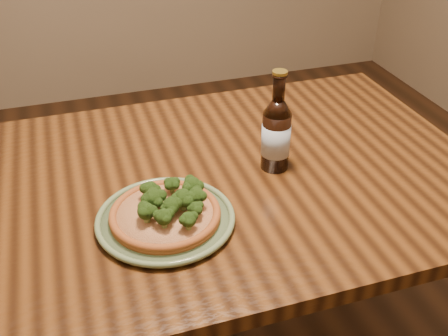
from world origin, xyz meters
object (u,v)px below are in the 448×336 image
object	(u,v)px
plate	(166,219)
pizza	(167,211)
beer_bottle	(276,134)
table	(170,212)

from	to	relation	value
plate	pizza	world-z (taller)	pizza
plate	beer_bottle	distance (m)	0.35
table	pizza	xyz separation A→B (m)	(-0.04, -0.15, 0.12)
beer_bottle	table	bearing A→B (deg)	-173.69
table	beer_bottle	bearing A→B (deg)	-3.01
plate	pizza	xyz separation A→B (m)	(0.00, 0.00, 0.02)
pizza	beer_bottle	world-z (taller)	beer_bottle
table	plate	xyz separation A→B (m)	(-0.04, -0.15, 0.10)
beer_bottle	pizza	bearing A→B (deg)	-147.08
plate	beer_bottle	size ratio (longest dim) A/B	1.17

